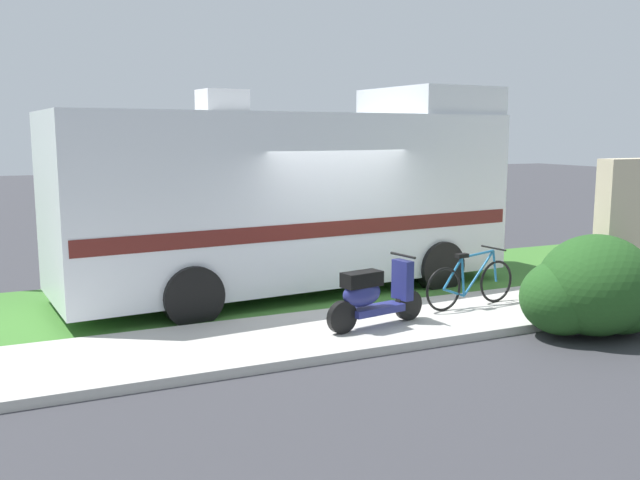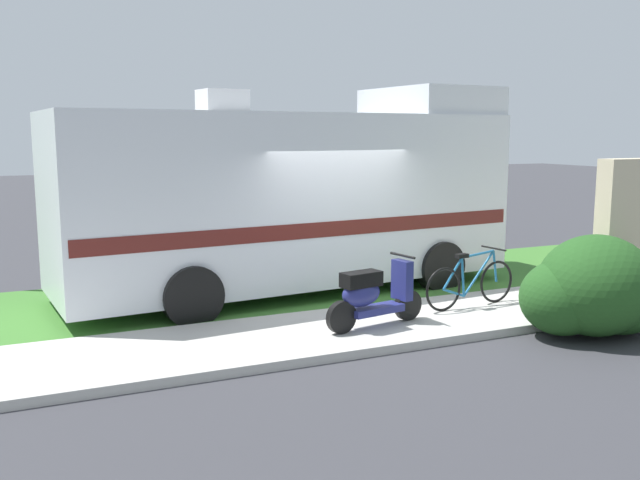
{
  "view_description": "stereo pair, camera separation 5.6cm",
  "coord_description": "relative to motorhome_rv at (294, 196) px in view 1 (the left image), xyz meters",
  "views": [
    {
      "loc": [
        -4.79,
        -9.45,
        2.77
      ],
      "look_at": [
        -0.32,
        0.3,
        1.1
      ],
      "focal_mm": 38.74,
      "sensor_mm": 36.0,
      "label": 1
    },
    {
      "loc": [
        -4.74,
        -9.47,
        2.77
      ],
      "look_at": [
        -0.32,
        0.3,
        1.1
      ],
      "focal_mm": 38.74,
      "sensor_mm": 36.0,
      "label": 2
    }
  ],
  "objects": [
    {
      "name": "ground_plane",
      "position": [
        0.3,
        -1.4,
        -1.7
      ],
      "size": [
        80.0,
        80.0,
        0.0
      ],
      "primitive_type": "plane",
      "color": "#38383D"
    },
    {
      "name": "sidewalk",
      "position": [
        0.3,
        -2.6,
        -1.64
      ],
      "size": [
        24.0,
        2.0,
        0.12
      ],
      "color": "beige",
      "rests_on": "ground"
    },
    {
      "name": "grass_strip",
      "position": [
        0.3,
        0.1,
        -1.66
      ],
      "size": [
        24.0,
        3.4,
        0.08
      ],
      "color": "#3D752D",
      "rests_on": "ground"
    },
    {
      "name": "motorhome_rv",
      "position": [
        0.0,
        0.0,
        0.0
      ],
      "size": [
        7.91,
        3.02,
        3.58
      ],
      "color": "silver",
      "rests_on": "ground"
    },
    {
      "name": "scooter",
      "position": [
        0.01,
        -2.78,
        -1.13
      ],
      "size": [
        1.61,
        0.58,
        0.97
      ],
      "color": "black",
      "rests_on": "ground"
    },
    {
      "name": "bicycle",
      "position": [
        1.92,
        -2.41,
        -1.21
      ],
      "size": [
        1.74,
        0.52,
        0.89
      ],
      "color": "black",
      "rests_on": "ground"
    },
    {
      "name": "pickup_truck_near",
      "position": [
        2.52,
        4.66,
        -0.76
      ],
      "size": [
        5.65,
        2.33,
        1.76
      ],
      "color": "silver",
      "rests_on": "ground"
    },
    {
      "name": "bush_by_porch",
      "position": [
        2.69,
        -4.09,
        -1.05
      ],
      "size": [
        1.95,
        1.46,
        1.38
      ],
      "color": "#23511E",
      "rests_on": "ground"
    },
    {
      "name": "bottle_green",
      "position": [
        4.79,
        -2.32,
        -1.46
      ],
      "size": [
        0.06,
        0.06,
        0.29
      ],
      "color": "#19722D",
      "rests_on": "ground"
    }
  ]
}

